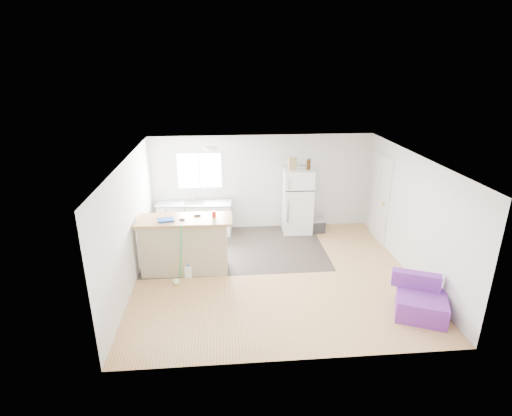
{
  "coord_description": "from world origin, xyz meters",
  "views": [
    {
      "loc": [
        -0.98,
        -7.1,
        4.08
      ],
      "look_at": [
        -0.31,
        0.7,
        1.19
      ],
      "focal_mm": 28.0,
      "sensor_mm": 36.0,
      "label": 1
    }
  ],
  "objects_px": {
    "cardboard_box": "(292,164)",
    "refrigerator": "(297,201)",
    "cooler": "(315,225)",
    "red_cup": "(214,214)",
    "bottle_right": "(309,164)",
    "blue_tray": "(166,220)",
    "kitchen_cabinets": "(195,218)",
    "peninsula": "(185,245)",
    "mop": "(177,273)",
    "cleaner_jug": "(188,271)",
    "bottle_left": "(308,165)",
    "purple_seat": "(420,301)"
  },
  "relations": [
    {
      "from": "blue_tray",
      "to": "red_cup",
      "type": "bearing_deg",
      "value": 7.01
    },
    {
      "from": "cleaner_jug",
      "to": "blue_tray",
      "type": "height_order",
      "value": "blue_tray"
    },
    {
      "from": "cooler",
      "to": "mop",
      "type": "relative_size",
      "value": 0.4
    },
    {
      "from": "red_cup",
      "to": "blue_tray",
      "type": "xyz_separation_m",
      "value": [
        -0.93,
        -0.11,
        -0.04
      ]
    },
    {
      "from": "red_cup",
      "to": "blue_tray",
      "type": "relative_size",
      "value": 0.4
    },
    {
      "from": "bottle_left",
      "to": "kitchen_cabinets",
      "type": "bearing_deg",
      "value": 176.63
    },
    {
      "from": "cooler",
      "to": "mop",
      "type": "xyz_separation_m",
      "value": [
        -3.22,
        -2.24,
        0.05
      ]
    },
    {
      "from": "cleaner_jug",
      "to": "bottle_left",
      "type": "distance_m",
      "value": 3.8
    },
    {
      "from": "mop",
      "to": "red_cup",
      "type": "height_order",
      "value": "red_cup"
    },
    {
      "from": "purple_seat",
      "to": "bottle_right",
      "type": "relative_size",
      "value": 4.15
    },
    {
      "from": "cleaner_jug",
      "to": "mop",
      "type": "relative_size",
      "value": 0.24
    },
    {
      "from": "bottle_left",
      "to": "peninsula",
      "type": "bearing_deg",
      "value": -148.68
    },
    {
      "from": "cooler",
      "to": "blue_tray",
      "type": "distance_m",
      "value": 3.99
    },
    {
      "from": "red_cup",
      "to": "refrigerator",
      "type": "bearing_deg",
      "value": 41.53
    },
    {
      "from": "bottle_right",
      "to": "cardboard_box",
      "type": "bearing_deg",
      "value": -174.1
    },
    {
      "from": "kitchen_cabinets",
      "to": "bottle_right",
      "type": "bearing_deg",
      "value": 2.63
    },
    {
      "from": "refrigerator",
      "to": "cooler",
      "type": "xyz_separation_m",
      "value": [
        0.46,
        -0.11,
        -0.63
      ]
    },
    {
      "from": "cardboard_box",
      "to": "refrigerator",
      "type": "bearing_deg",
      "value": 16.02
    },
    {
      "from": "kitchen_cabinets",
      "to": "peninsula",
      "type": "bearing_deg",
      "value": -88.56
    },
    {
      "from": "blue_tray",
      "to": "bottle_left",
      "type": "distance_m",
      "value": 3.7
    },
    {
      "from": "kitchen_cabinets",
      "to": "blue_tray",
      "type": "height_order",
      "value": "blue_tray"
    },
    {
      "from": "cooler",
      "to": "bottle_left",
      "type": "bearing_deg",
      "value": 171.54
    },
    {
      "from": "kitchen_cabinets",
      "to": "peninsula",
      "type": "relative_size",
      "value": 0.98
    },
    {
      "from": "refrigerator",
      "to": "red_cup",
      "type": "relative_size",
      "value": 13.51
    },
    {
      "from": "kitchen_cabinets",
      "to": "red_cup",
      "type": "height_order",
      "value": "red_cup"
    },
    {
      "from": "bottle_right",
      "to": "cleaner_jug",
      "type": "bearing_deg",
      "value": -143.27
    },
    {
      "from": "cardboard_box",
      "to": "cleaner_jug",
      "type": "bearing_deg",
      "value": -139.32
    },
    {
      "from": "refrigerator",
      "to": "cardboard_box",
      "type": "xyz_separation_m",
      "value": [
        -0.17,
        -0.05,
        0.96
      ]
    },
    {
      "from": "cooler",
      "to": "red_cup",
      "type": "distance_m",
      "value": 3.18
    },
    {
      "from": "mop",
      "to": "red_cup",
      "type": "bearing_deg",
      "value": 12.42
    },
    {
      "from": "cardboard_box",
      "to": "bottle_left",
      "type": "bearing_deg",
      "value": -6.75
    },
    {
      "from": "refrigerator",
      "to": "purple_seat",
      "type": "height_order",
      "value": "refrigerator"
    },
    {
      "from": "kitchen_cabinets",
      "to": "cooler",
      "type": "bearing_deg",
      "value": 0.7
    },
    {
      "from": "red_cup",
      "to": "bottle_right",
      "type": "height_order",
      "value": "bottle_right"
    },
    {
      "from": "cooler",
      "to": "bottle_right",
      "type": "height_order",
      "value": "bottle_right"
    },
    {
      "from": "kitchen_cabinets",
      "to": "cardboard_box",
      "type": "height_order",
      "value": "cardboard_box"
    },
    {
      "from": "kitchen_cabinets",
      "to": "bottle_right",
      "type": "height_order",
      "value": "bottle_right"
    },
    {
      "from": "blue_tray",
      "to": "cardboard_box",
      "type": "relative_size",
      "value": 1.0
    },
    {
      "from": "cleaner_jug",
      "to": "mop",
      "type": "xyz_separation_m",
      "value": [
        -0.18,
        -0.23,
        0.1
      ]
    },
    {
      "from": "peninsula",
      "to": "refrigerator",
      "type": "bearing_deg",
      "value": 36.08
    },
    {
      "from": "kitchen_cabinets",
      "to": "bottle_right",
      "type": "xyz_separation_m",
      "value": [
        2.8,
        -0.07,
        1.33
      ]
    },
    {
      "from": "blue_tray",
      "to": "bottle_left",
      "type": "relative_size",
      "value": 1.2
    },
    {
      "from": "peninsula",
      "to": "bottle_right",
      "type": "xyz_separation_m",
      "value": [
        2.89,
        1.82,
        1.16
      ]
    },
    {
      "from": "peninsula",
      "to": "purple_seat",
      "type": "distance_m",
      "value": 4.51
    },
    {
      "from": "kitchen_cabinets",
      "to": "peninsula",
      "type": "height_order",
      "value": "peninsula"
    },
    {
      "from": "refrigerator",
      "to": "bottle_left",
      "type": "distance_m",
      "value": 0.96
    },
    {
      "from": "purple_seat",
      "to": "bottle_right",
      "type": "distance_m",
      "value": 4.17
    },
    {
      "from": "peninsula",
      "to": "bottle_left",
      "type": "distance_m",
      "value": 3.53
    },
    {
      "from": "red_cup",
      "to": "bottle_left",
      "type": "distance_m",
      "value": 2.86
    },
    {
      "from": "refrigerator",
      "to": "blue_tray",
      "type": "distance_m",
      "value": 3.55
    }
  ]
}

